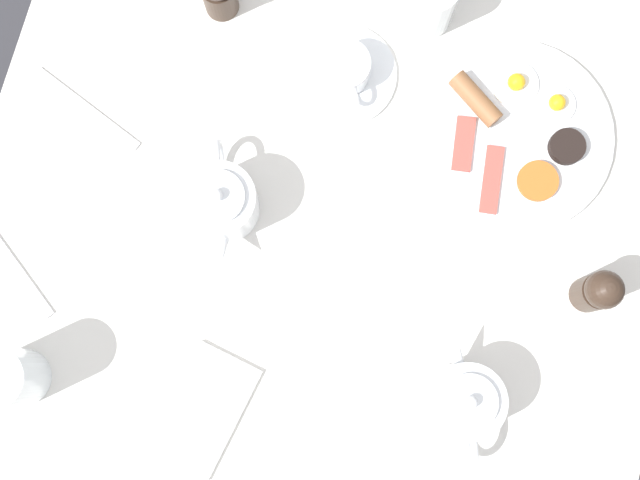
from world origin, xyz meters
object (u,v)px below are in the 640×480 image
at_px(water_glass_short, 8,378).
at_px(breakfast_plate, 514,134).
at_px(teacup_with_saucer_left, 344,71).
at_px(knife_by_plate, 87,108).
at_px(teapot_far, 464,402).
at_px(water_glass_tall, 428,0).
at_px(salt_grinder, 598,291).
at_px(napkin_folded, 205,410).
at_px(teapot_near, 221,202).
at_px(fork_spare, 19,271).

bearing_deg(water_glass_short, breakfast_plate, 41.95).
relative_size(teacup_with_saucer_left, knife_by_plate, 0.86).
distance_m(breakfast_plate, teapot_far, 0.40).
height_order(teacup_with_saucer_left, water_glass_tall, water_glass_tall).
xyz_separation_m(teacup_with_saucer_left, salt_grinder, (0.43, -0.23, 0.04)).
bearing_deg(napkin_folded, teacup_with_saucer_left, 83.32).
bearing_deg(salt_grinder, teapot_near, -178.40).
bearing_deg(water_glass_tall, breakfast_plate, -40.19).
height_order(breakfast_plate, salt_grinder, salt_grinder).
bearing_deg(salt_grinder, breakfast_plate, 127.81).
height_order(water_glass_short, fork_spare, water_glass_short).
relative_size(breakfast_plate, water_glass_short, 2.42).
bearing_deg(teacup_with_saucer_left, water_glass_short, -120.44).
bearing_deg(teapot_far, teacup_with_saucer_left, 11.71).
relative_size(teapot_near, teacup_with_saucer_left, 1.13).
bearing_deg(breakfast_plate, teapot_near, -150.27).
height_order(teapot_far, knife_by_plate, teapot_far).
xyz_separation_m(teapot_far, salt_grinder, (0.14, 0.20, 0.01)).
distance_m(knife_by_plate, fork_spare, 0.26).
distance_m(teapot_near, knife_by_plate, 0.26).
bearing_deg(napkin_folded, teapot_far, 17.30).
distance_m(breakfast_plate, teacup_with_saucer_left, 0.27).
bearing_deg(napkin_folded, teapot_near, 100.74).
bearing_deg(teapot_far, breakfast_plate, -19.84).
distance_m(teapot_far, knife_by_plate, 0.70).
height_order(water_glass_tall, fork_spare, water_glass_tall).
relative_size(teapot_far, fork_spare, 1.29).
bearing_deg(salt_grinder, knife_by_plate, 174.52).
xyz_separation_m(water_glass_short, napkin_folded, (0.26, 0.03, -0.06)).
distance_m(salt_grinder, fork_spare, 0.83).
xyz_separation_m(salt_grinder, knife_by_plate, (-0.78, 0.08, -0.06)).
xyz_separation_m(teacup_with_saucer_left, water_glass_tall, (0.09, 0.13, 0.03)).
bearing_deg(fork_spare, teapot_far, -0.91).
height_order(breakfast_plate, napkin_folded, breakfast_plate).
height_order(breakfast_plate, teapot_near, teapot_near).
height_order(teapot_near, napkin_folded, teapot_near).
distance_m(water_glass_tall, water_glass_short, 0.80).
xyz_separation_m(water_glass_tall, salt_grinder, (0.33, -0.35, 0.00)).
relative_size(water_glass_tall, fork_spare, 0.79).
height_order(napkin_folded, fork_spare, napkin_folded).
bearing_deg(teacup_with_saucer_left, teapot_near, -115.87).
height_order(teapot_near, teapot_far, same).
height_order(knife_by_plate, fork_spare, same).
distance_m(teapot_near, napkin_folded, 0.30).
bearing_deg(teapot_far, teapot_near, 43.45).
bearing_deg(napkin_folded, breakfast_plate, 57.04).
relative_size(salt_grinder, fork_spare, 0.81).
bearing_deg(salt_grinder, water_glass_tall, 133.44).
xyz_separation_m(napkin_folded, fork_spare, (-0.32, 0.12, -0.00)).
height_order(water_glass_tall, napkin_folded, water_glass_tall).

